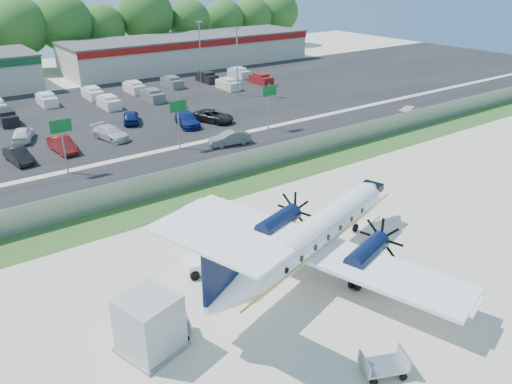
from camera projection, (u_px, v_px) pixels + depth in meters
ground at (313, 258)px, 30.90m from camera, size 170.00×170.00×0.00m
grass_verge at (212, 193)px, 39.74m from camera, size 170.00×4.00×0.02m
access_road at (171, 167)px, 44.90m from camera, size 170.00×8.00×0.02m
parking_lot at (92, 115)px, 60.39m from camera, size 170.00×32.00×0.02m
perimeter_fence at (199, 174)px, 40.81m from camera, size 120.00×0.06×1.99m
building_east at (190, 51)px, 89.38m from camera, size 44.40×12.40×5.24m
sign_left at (62, 134)px, 42.02m from camera, size 1.80×0.26×5.00m
sign_mid at (178, 113)px, 47.89m from camera, size 1.80×0.26×5.00m
sign_right at (269, 97)px, 53.77m from camera, size 1.80×0.26×5.00m
light_pole_ne at (237, 57)px, 67.42m from camera, size 0.90×0.35×9.09m
light_pole_se at (200, 48)px, 74.80m from camera, size 0.90×0.35×9.09m
tree_line at (24, 71)px, 85.46m from camera, size 112.00×6.00×14.00m
aircraft at (311, 237)px, 28.81m from camera, size 19.11×18.65×5.84m
pushback_tug at (206, 261)px, 29.50m from camera, size 2.59×2.09×1.27m
baggage_cart_near at (170, 330)px, 24.13m from camera, size 2.08×1.57×0.97m
baggage_cart_far at (384, 365)px, 21.97m from camera, size 2.29×1.88×1.04m
service_container at (150, 326)px, 23.05m from camera, size 3.22×3.22×2.89m
cone_nose at (318, 214)px, 35.82m from camera, size 0.39×0.39×0.55m
cone_port_wing at (391, 268)px, 29.44m from camera, size 0.39×0.39×0.56m
cone_starboard_wing at (220, 197)px, 38.52m from camera, size 0.34×0.34×0.49m
road_car_mid at (230, 145)px, 50.47m from camera, size 4.39×2.07×1.39m
road_car_east at (409, 117)px, 59.80m from camera, size 4.89×3.04×1.32m
parked_car_a at (20, 162)px, 45.93m from camera, size 2.05×4.41×1.40m
parked_car_b at (64, 152)px, 48.58m from camera, size 1.95×4.63×1.49m
parked_car_c at (111, 139)px, 52.03m from camera, size 3.06×5.13×1.39m
parked_car_d at (187, 126)px, 56.47m from camera, size 3.19×5.40×1.47m
parked_car_e at (213, 122)px, 57.80m from camera, size 4.05×5.49×1.39m
parked_car_f at (24, 141)px, 51.61m from camera, size 3.18×4.65×1.47m
parked_car_g at (132, 123)px, 57.46m from camera, size 3.24×4.59×1.45m
far_parking_rows at (78, 107)px, 64.08m from camera, size 56.00×10.00×1.60m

